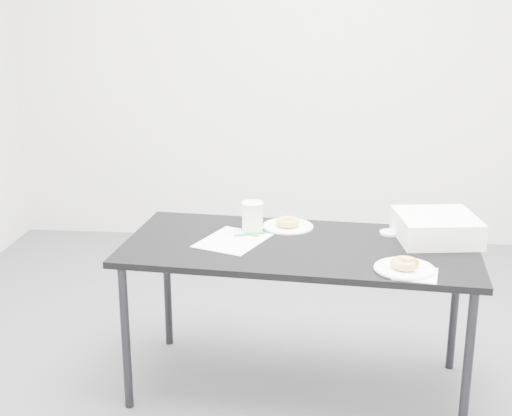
# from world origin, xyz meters

# --- Properties ---
(floor) EXTENTS (4.00, 4.00, 0.00)m
(floor) POSITION_xyz_m (0.00, 0.00, 0.00)
(floor) COLOR #535258
(floor) RESTS_ON ground
(wall_back) EXTENTS (4.00, 0.02, 2.70)m
(wall_back) POSITION_xyz_m (0.00, 2.00, 1.35)
(wall_back) COLOR silver
(wall_back) RESTS_ON floor
(table) EXTENTS (1.57, 0.83, 0.69)m
(table) POSITION_xyz_m (0.13, -0.07, 0.64)
(table) COLOR black
(table) RESTS_ON floor
(scorecard) EXTENTS (0.34, 0.38, 0.00)m
(scorecard) POSITION_xyz_m (-0.16, -0.05, 0.69)
(scorecard) COLOR white
(scorecard) RESTS_ON table
(logo_patch) EXTENTS (0.07, 0.07, 0.00)m
(logo_patch) POSITION_xyz_m (-0.07, 0.03, 0.70)
(logo_patch) COLOR green
(logo_patch) RESTS_ON scorecard
(pen) EXTENTS (0.14, 0.06, 0.01)m
(pen) POSITION_xyz_m (-0.10, 0.02, 0.70)
(pen) COLOR #0C8978
(pen) RESTS_ON scorecard
(napkin) EXTENTS (0.19, 0.19, 0.00)m
(napkin) POSITION_xyz_m (0.59, -0.37, 0.69)
(napkin) COLOR white
(napkin) RESTS_ON table
(plate_near) EXTENTS (0.24, 0.24, 0.01)m
(plate_near) POSITION_xyz_m (0.55, -0.33, 0.70)
(plate_near) COLOR white
(plate_near) RESTS_ON napkin
(donut_near) EXTENTS (0.14, 0.14, 0.04)m
(donut_near) POSITION_xyz_m (0.55, -0.33, 0.72)
(donut_near) COLOR #C5863E
(donut_near) RESTS_ON plate_near
(plate_far) EXTENTS (0.24, 0.24, 0.01)m
(plate_far) POSITION_xyz_m (0.07, 0.16, 0.69)
(plate_far) COLOR white
(plate_far) RESTS_ON table
(donut_far) EXTENTS (0.13, 0.13, 0.04)m
(donut_far) POSITION_xyz_m (0.07, 0.16, 0.72)
(donut_far) COLOR #C5863E
(donut_far) RESTS_ON plate_far
(coffee_cup) EXTENTS (0.09, 0.09, 0.14)m
(coffee_cup) POSITION_xyz_m (-0.09, 0.08, 0.76)
(coffee_cup) COLOR white
(coffee_cup) RESTS_ON table
(cup_lid) EXTENTS (0.09, 0.09, 0.01)m
(cup_lid) POSITION_xyz_m (0.53, 0.11, 0.70)
(cup_lid) COLOR silver
(cup_lid) RESTS_ON table
(bakery_box) EXTENTS (0.38, 0.38, 0.11)m
(bakery_box) POSITION_xyz_m (0.72, 0.05, 0.75)
(bakery_box) COLOR white
(bakery_box) RESTS_ON table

